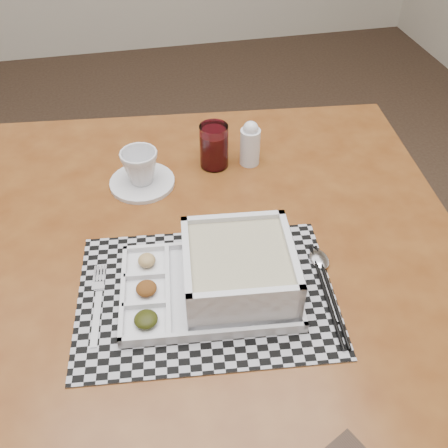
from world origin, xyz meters
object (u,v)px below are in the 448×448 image
(juice_glass, at_px, (214,147))
(creamer_bottle, at_px, (250,144))
(dining_table, at_px, (208,276))
(cup, at_px, (140,167))
(serving_tray, at_px, (231,274))

(juice_glass, height_order, creamer_bottle, creamer_bottle)
(dining_table, xyz_separation_m, juice_glass, (0.07, 0.28, 0.13))
(juice_glass, distance_m, creamer_bottle, 0.09)
(dining_table, xyz_separation_m, cup, (-0.11, 0.24, 0.13))
(dining_table, relative_size, creamer_bottle, 10.25)
(serving_tray, distance_m, cup, 0.37)
(serving_tray, xyz_separation_m, creamer_bottle, (0.13, 0.38, 0.01))
(serving_tray, height_order, cup, serving_tray)
(dining_table, relative_size, juice_glass, 10.81)
(dining_table, distance_m, juice_glass, 0.32)
(cup, relative_size, juice_glass, 0.79)
(dining_table, bearing_deg, cup, 114.26)
(serving_tray, bearing_deg, dining_table, 102.51)
(dining_table, distance_m, serving_tray, 0.17)
(cup, bearing_deg, serving_tray, -67.95)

